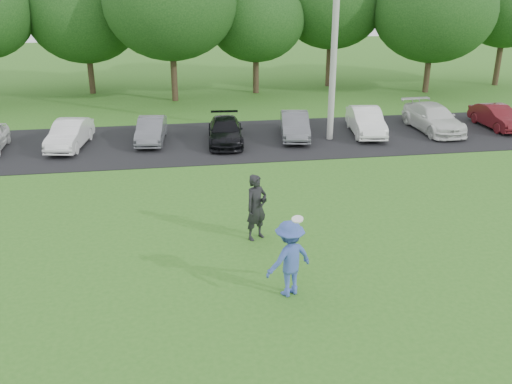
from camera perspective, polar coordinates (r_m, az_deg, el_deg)
The scene contains 7 objects.
ground at distance 14.16m, azimuth 2.19°, elevation -10.17°, with size 100.00×100.00×0.00m, color #336D1F.
parking_lot at distance 25.98m, azimuth -3.21°, elevation 5.13°, with size 32.00×6.50×0.03m, color black.
utility_pole at distance 25.50m, azimuth 7.87°, elevation 15.07°, with size 0.28×0.28×9.10m, color #A9A9A4.
frisbee_player at distance 13.72m, azimuth 3.35°, elevation -6.64°, with size 1.43×1.18×2.17m.
camera_bystander at distance 16.40m, azimuth 0.04°, elevation -1.54°, with size 0.86×0.78×1.97m.
parked_cars at distance 25.96m, azimuth -0.70°, elevation 6.50°, with size 28.20×4.52×1.22m.
tree_row at distance 34.83m, azimuth -2.49°, elevation 17.65°, with size 42.39×9.85×8.64m.
Camera 1 is at (-2.35, -11.75, 7.53)m, focal length 40.00 mm.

